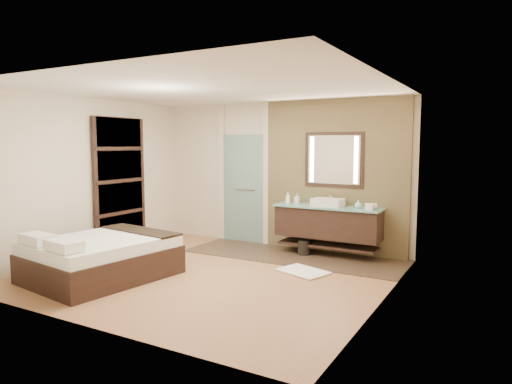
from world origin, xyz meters
The scene contains 15 objects.
floor centered at (0.00, 0.00, 0.00)m, with size 5.00×5.00×0.00m, color #97653F.
tile_strip centered at (0.60, 1.60, 0.01)m, with size 3.80×1.30×0.01m, color #3B2F20.
stone_wall centered at (1.10, 2.21, 1.35)m, with size 2.60×0.08×2.70m, color tan.
vanity centered at (1.10, 1.92, 0.58)m, with size 1.85×0.55×0.88m.
mirror_unit centered at (1.10, 2.16, 1.65)m, with size 1.06×0.04×0.96m.
frosted_door centered at (-0.75, 2.20, 1.14)m, with size 1.10×0.12×2.70m.
shoji_partition centered at (-2.43, 0.60, 1.21)m, with size 0.06×1.20×2.40m.
bed centered at (-1.27, -0.93, 0.30)m, with size 1.74×2.05×0.72m.
bath_mat centered at (1.15, 0.75, 0.02)m, with size 0.72×0.50×0.02m, color white.
waste_bin centered at (0.74, 1.74, 0.13)m, with size 0.21×0.21×0.26m, color black.
tissue_box centered at (1.83, 1.79, 0.92)m, with size 0.12×0.12×0.10m, color white.
soap_bottle_a centered at (0.36, 1.88, 0.97)m, with size 0.08×0.08×0.21m, color white.
soap_bottle_b centered at (0.48, 1.99, 0.95)m, with size 0.08×0.08×0.18m, color #B2B2B2.
soap_bottle_c centered at (1.62, 1.91, 0.93)m, with size 0.11×0.11×0.14m, color silver.
cup centered at (1.88, 1.92, 0.91)m, with size 0.12×0.12×0.10m, color silver.
Camera 1 is at (3.80, -5.43, 1.92)m, focal length 32.00 mm.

